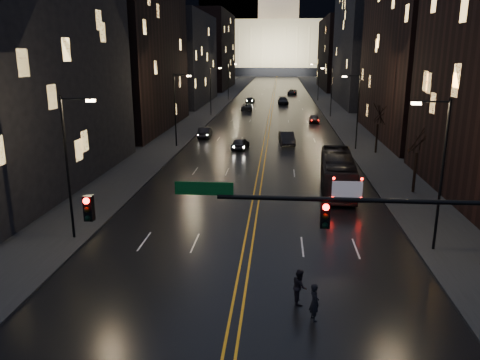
% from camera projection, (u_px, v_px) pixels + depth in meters
% --- Properties ---
extents(ground, '(900.00, 900.00, 0.00)m').
position_uv_depth(ground, '(232.00, 342.00, 19.00)').
color(ground, black).
rests_on(ground, ground).
extents(road, '(20.00, 320.00, 0.02)m').
position_uv_depth(road, '(274.00, 91.00, 143.98)').
color(road, black).
rests_on(road, ground).
extents(sidewalk_left, '(8.00, 320.00, 0.16)m').
position_uv_depth(sidewalk_left, '(229.00, 90.00, 145.10)').
color(sidewalk_left, black).
rests_on(sidewalk_left, ground).
extents(sidewalk_right, '(8.00, 320.00, 0.16)m').
position_uv_depth(sidewalk_right, '(320.00, 91.00, 142.83)').
color(sidewalk_right, black).
rests_on(sidewalk_right, ground).
extents(center_line, '(0.62, 320.00, 0.01)m').
position_uv_depth(center_line, '(274.00, 91.00, 143.98)').
color(center_line, orange).
rests_on(center_line, road).
extents(building_left_near, '(12.00, 28.00, 22.00)m').
position_uv_depth(building_left_near, '(7.00, 57.00, 38.97)').
color(building_left_near, black).
rests_on(building_left_near, ground).
extents(building_left_mid, '(12.00, 30.00, 28.00)m').
position_uv_depth(building_left_mid, '(127.00, 34.00, 68.94)').
color(building_left_mid, black).
rests_on(building_left_mid, ground).
extents(building_left_far, '(12.00, 34.00, 20.00)m').
position_uv_depth(building_left_far, '(181.00, 59.00, 106.53)').
color(building_left_far, black).
rests_on(building_left_far, ground).
extents(building_left_dist, '(12.00, 40.00, 24.00)m').
position_uv_depth(building_left_dist, '(211.00, 51.00, 152.15)').
color(building_left_dist, black).
rests_on(building_left_dist, ground).
extents(building_right_mid, '(12.00, 34.00, 26.00)m').
position_uv_depth(building_right_mid, '(369.00, 45.00, 102.33)').
color(building_right_mid, black).
rests_on(building_right_mid, ground).
extents(building_right_dist, '(12.00, 40.00, 22.00)m').
position_uv_depth(building_right_dist, '(341.00, 54.00, 149.00)').
color(building_right_dist, black).
rests_on(building_right_dist, ground).
extents(capitol, '(90.00, 50.00, 58.50)m').
position_uv_depth(capitol, '(278.00, 42.00, 254.84)').
color(capitol, black).
rests_on(capitol, ground).
extents(traffic_signal, '(17.29, 0.45, 7.00)m').
position_uv_depth(traffic_signal, '(391.00, 229.00, 17.18)').
color(traffic_signal, black).
rests_on(traffic_signal, ground).
extents(streetlamp_right_near, '(2.13, 0.25, 9.00)m').
position_uv_depth(streetlamp_right_near, '(439.00, 168.00, 26.40)').
color(streetlamp_right_near, black).
rests_on(streetlamp_right_near, ground).
extents(streetlamp_left_near, '(2.13, 0.25, 9.00)m').
position_uv_depth(streetlamp_left_near, '(70.00, 161.00, 28.16)').
color(streetlamp_left_near, black).
rests_on(streetlamp_left_near, ground).
extents(streetlamp_right_mid, '(2.13, 0.25, 9.00)m').
position_uv_depth(streetlamp_right_mid, '(357.00, 108.00, 55.24)').
color(streetlamp_right_mid, black).
rests_on(streetlamp_right_mid, ground).
extents(streetlamp_left_mid, '(2.13, 0.25, 9.00)m').
position_uv_depth(streetlamp_left_mid, '(177.00, 106.00, 57.00)').
color(streetlamp_left_mid, black).
rests_on(streetlamp_left_mid, ground).
extents(streetlamp_right_far, '(2.13, 0.25, 9.00)m').
position_uv_depth(streetlamp_right_far, '(331.00, 89.00, 84.09)').
color(streetlamp_right_far, black).
rests_on(streetlamp_right_far, ground).
extents(streetlamp_left_far, '(2.13, 0.25, 9.00)m').
position_uv_depth(streetlamp_left_far, '(212.00, 88.00, 85.84)').
color(streetlamp_left_far, black).
rests_on(streetlamp_left_far, ground).
extents(streetlamp_right_dist, '(2.13, 0.25, 9.00)m').
position_uv_depth(streetlamp_right_dist, '(318.00, 80.00, 112.93)').
color(streetlamp_right_dist, black).
rests_on(streetlamp_right_dist, ground).
extents(streetlamp_left_dist, '(2.13, 0.25, 9.00)m').
position_uv_depth(streetlamp_left_dist, '(229.00, 79.00, 114.68)').
color(streetlamp_left_dist, black).
rests_on(streetlamp_left_dist, ground).
extents(tree_right_mid, '(2.40, 2.40, 6.65)m').
position_uv_depth(tree_right_mid, '(418.00, 140.00, 37.91)').
color(tree_right_mid, black).
rests_on(tree_right_mid, ground).
extents(tree_right_far, '(2.40, 2.40, 6.65)m').
position_uv_depth(tree_right_far, '(378.00, 115.00, 53.29)').
color(tree_right_far, black).
rests_on(tree_right_far, ground).
extents(bus, '(3.34, 11.22, 3.08)m').
position_uv_depth(bus, '(337.00, 172.00, 39.77)').
color(bus, black).
rests_on(bus, ground).
extents(oncoming_car_a, '(2.24, 4.47, 1.46)m').
position_uv_depth(oncoming_car_a, '(240.00, 143.00, 56.81)').
color(oncoming_car_a, black).
rests_on(oncoming_car_a, ground).
extents(oncoming_car_b, '(1.66, 4.52, 1.48)m').
position_uv_depth(oncoming_car_b, '(205.00, 132.00, 64.76)').
color(oncoming_car_b, black).
rests_on(oncoming_car_b, ground).
extents(oncoming_car_c, '(2.54, 5.01, 1.36)m').
position_uv_depth(oncoming_car_c, '(247.00, 107.00, 95.36)').
color(oncoming_car_c, black).
rests_on(oncoming_car_c, ground).
extents(oncoming_car_d, '(2.16, 4.64, 1.31)m').
position_uv_depth(oncoming_car_d, '(250.00, 100.00, 110.01)').
color(oncoming_car_d, black).
rests_on(oncoming_car_d, ground).
extents(receding_car_a, '(2.20, 5.11, 1.63)m').
position_uv_depth(receding_car_a, '(287.00, 138.00, 59.69)').
color(receding_car_a, black).
rests_on(receding_car_a, ground).
extents(receding_car_b, '(1.96, 4.35, 1.45)m').
position_uv_depth(receding_car_b, '(314.00, 119.00, 78.25)').
color(receding_car_b, black).
rests_on(receding_car_b, ground).
extents(receding_car_c, '(2.55, 5.73, 1.63)m').
position_uv_depth(receding_car_c, '(283.00, 101.00, 106.10)').
color(receding_car_c, black).
rests_on(receding_car_c, ground).
extents(receding_car_d, '(2.89, 5.53, 1.49)m').
position_uv_depth(receding_car_d, '(292.00, 92.00, 131.21)').
color(receding_car_d, black).
rests_on(receding_car_d, ground).
extents(pedestrian_a, '(0.60, 0.74, 1.75)m').
position_uv_depth(pedestrian_a, '(314.00, 302.00, 20.37)').
color(pedestrian_a, black).
rests_on(pedestrian_a, ground).
extents(pedestrian_b, '(0.54, 0.87, 1.69)m').
position_uv_depth(pedestrian_b, '(300.00, 286.00, 21.81)').
color(pedestrian_b, black).
rests_on(pedestrian_b, ground).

